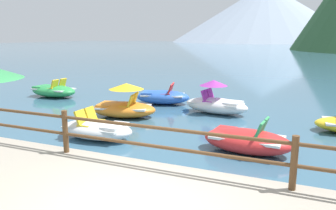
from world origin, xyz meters
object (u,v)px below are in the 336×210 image
Objects in this scene: pedal_boat_6 at (216,103)px; pedal_boat_7 at (124,106)px; pedal_boat_5 at (53,91)px; pedal_boat_2 at (97,129)px; pedal_boat_4 at (163,97)px; pedal_boat_3 at (247,140)px.

pedal_boat_7 is (-2.96, -1.90, 0.01)m from pedal_boat_6.
pedal_boat_7 is at bearing -22.98° from pedal_boat_5.
pedal_boat_5 is 0.95× the size of pedal_boat_7.
pedal_boat_6 reaches higher than pedal_boat_2.
pedal_boat_6 is at bearing 32.73° from pedal_boat_7.
pedal_boat_2 is 0.89× the size of pedal_boat_4.
pedal_boat_4 reaches higher than pedal_boat_2.
pedal_boat_5 is (-5.60, -0.51, -0.01)m from pedal_boat_4.
pedal_boat_4 is 0.97× the size of pedal_boat_7.
pedal_boat_3 is at bearing -64.50° from pedal_boat_6.
pedal_boat_2 is 5.39m from pedal_boat_4.
pedal_boat_7 reaches higher than pedal_boat_5.
pedal_boat_4 is at bearing 162.22° from pedal_boat_6.
pedal_boat_2 is 2.72m from pedal_boat_7.
pedal_boat_2 is at bearing -76.29° from pedal_boat_7.
pedal_boat_7 is at bearing 103.71° from pedal_boat_2.
pedal_boat_6 reaches higher than pedal_boat_7.
pedal_boat_7 is at bearing 156.64° from pedal_boat_3.
pedal_boat_3 is at bearing -23.16° from pedal_boat_5.
pedal_boat_5 reaches higher than pedal_boat_2.
pedal_boat_7 is at bearing -96.89° from pedal_boat_4.
pedal_boat_5 is (-5.91, 4.87, 0.02)m from pedal_boat_2.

